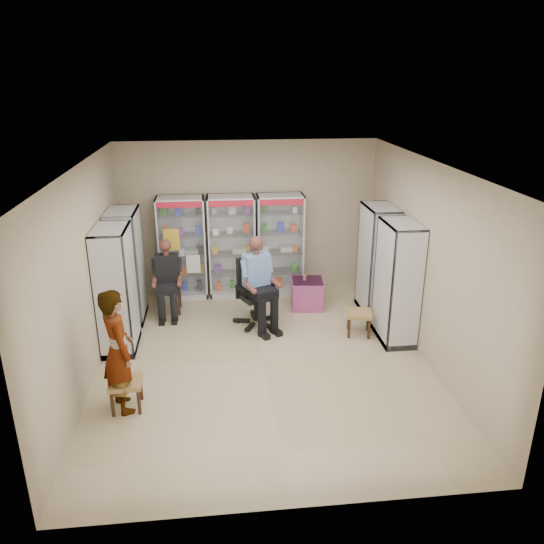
{
  "coord_description": "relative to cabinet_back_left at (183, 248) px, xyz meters",
  "views": [
    {
      "loc": [
        -0.66,
        -7.17,
        4.16
      ],
      "look_at": [
        0.22,
        0.7,
        1.2
      ],
      "focal_mm": 35.0,
      "sensor_mm": 36.0,
      "label": 1
    }
  ],
  "objects": [
    {
      "name": "floor",
      "position": [
        1.3,
        -2.73,
        -1.0
      ],
      "size": [
        6.0,
        6.0,
        0.0
      ],
      "primitive_type": "plane",
      "color": "tan",
      "rests_on": "ground"
    },
    {
      "name": "room_shell",
      "position": [
        1.3,
        -2.73,
        0.97
      ],
      "size": [
        5.02,
        6.02,
        3.01
      ],
      "color": "tan",
      "rests_on": "ground"
    },
    {
      "name": "office_chair",
      "position": [
        1.3,
        -1.42,
        -0.4
      ],
      "size": [
        0.87,
        0.87,
        1.2
      ],
      "primitive_type": "cube",
      "rotation": [
        0.0,
        0.0,
        0.43
      ],
      "color": "black",
      "rests_on": "floor"
    },
    {
      "name": "tea_glass",
      "position": [
        2.27,
        -0.79,
        -0.41
      ],
      "size": [
        0.07,
        0.07,
        0.1
      ],
      "primitive_type": "cylinder",
      "color": "#612C08",
      "rests_on": "pink_trunk"
    },
    {
      "name": "seated_customer",
      "position": [
        -0.25,
        -0.78,
        -0.33
      ],
      "size": [
        0.44,
        0.6,
        1.34
      ],
      "primitive_type": null,
      "color": "black",
      "rests_on": "floor"
    },
    {
      "name": "pink_trunk",
      "position": [
        2.32,
        -0.81,
        -0.73
      ],
      "size": [
        0.62,
        0.6,
        0.54
      ],
      "primitive_type": "cube",
      "rotation": [
        0.0,
        0.0,
        -0.11
      ],
      "color": "#A24071",
      "rests_on": "floor"
    },
    {
      "name": "cabinet_left_near",
      "position": [
        -0.93,
        -2.03,
        0.0
      ],
      "size": [
        0.9,
        0.5,
        2.0
      ],
      "primitive_type": "cube",
      "rotation": [
        0.0,
        0.0,
        -1.57
      ],
      "color": "silver",
      "rests_on": "floor"
    },
    {
      "name": "woven_stool_b",
      "position": [
        -0.6,
        -3.76,
        -0.79
      ],
      "size": [
        0.43,
        0.43,
        0.42
      ],
      "primitive_type": "cube",
      "rotation": [
        0.0,
        0.0,
        0.04
      ],
      "color": "#9D6D42",
      "rests_on": "floor"
    },
    {
      "name": "cabinet_right_near",
      "position": [
        3.53,
        -2.23,
        0.0
      ],
      "size": [
        0.9,
        0.5,
        2.0
      ],
      "primitive_type": "cube",
      "rotation": [
        0.0,
        0.0,
        1.57
      ],
      "color": "#A0A4A7",
      "rests_on": "floor"
    },
    {
      "name": "cabinet_left_far",
      "position": [
        -0.93,
        -0.93,
        0.0
      ],
      "size": [
        0.9,
        0.5,
        2.0
      ],
      "primitive_type": "cube",
      "rotation": [
        0.0,
        0.0,
        -1.57
      ],
      "color": "#A3A5AA",
      "rests_on": "floor"
    },
    {
      "name": "wooden_chair",
      "position": [
        -0.25,
        -0.73,
        -0.53
      ],
      "size": [
        0.42,
        0.42,
        0.94
      ],
      "primitive_type": "cube",
      "color": "#302212",
      "rests_on": "floor"
    },
    {
      "name": "seated_shopkeeper",
      "position": [
        1.3,
        -1.47,
        -0.23
      ],
      "size": [
        0.75,
        0.85,
        1.53
      ],
      "primitive_type": null,
      "rotation": [
        0.0,
        0.0,
        0.43
      ],
      "color": "#76A3EA",
      "rests_on": "floor"
    },
    {
      "name": "cabinet_back_mid",
      "position": [
        0.95,
        0.0,
        0.0
      ],
      "size": [
        0.9,
        0.5,
        2.0
      ],
      "primitive_type": "cube",
      "color": "silver",
      "rests_on": "floor"
    },
    {
      "name": "cabinet_back_left",
      "position": [
        0.0,
        0.0,
        0.0
      ],
      "size": [
        0.9,
        0.5,
        2.0
      ],
      "primitive_type": "cube",
      "color": "#ACB0B4",
      "rests_on": "floor"
    },
    {
      "name": "standing_man",
      "position": [
        -0.65,
        -3.74,
        -0.15
      ],
      "size": [
        0.62,
        0.73,
        1.69
      ],
      "primitive_type": "imported",
      "rotation": [
        0.0,
        0.0,
        1.99
      ],
      "color": "#949496",
      "rests_on": "floor"
    },
    {
      "name": "cabinet_right_far",
      "position": [
        3.53,
        -1.13,
        0.0
      ],
      "size": [
        0.9,
        0.5,
        2.0
      ],
      "primitive_type": "cube",
      "rotation": [
        0.0,
        0.0,
        1.57
      ],
      "color": "silver",
      "rests_on": "floor"
    },
    {
      "name": "cabinet_back_right",
      "position": [
        1.9,
        0.0,
        0.0
      ],
      "size": [
        0.9,
        0.5,
        2.0
      ],
      "primitive_type": "cube",
      "color": "#A6A8AD",
      "rests_on": "floor"
    },
    {
      "name": "woven_stool_a",
      "position": [
        3.0,
        -2.01,
        -0.79
      ],
      "size": [
        0.49,
        0.49,
        0.41
      ],
      "primitive_type": "cube",
      "rotation": [
        0.0,
        0.0,
        -0.22
      ],
      "color": "#986340",
      "rests_on": "floor"
    }
  ]
}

